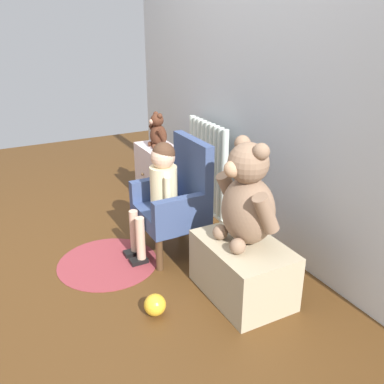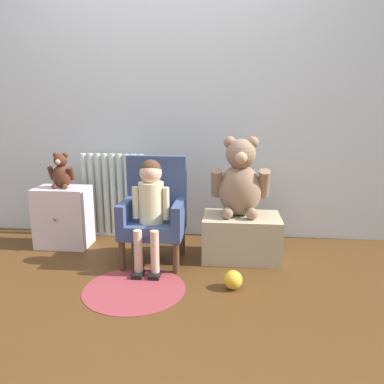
# 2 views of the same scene
# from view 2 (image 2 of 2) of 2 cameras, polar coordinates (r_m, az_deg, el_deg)

# --- Properties ---
(ground_plane) EXTENTS (6.00, 6.00, 0.00)m
(ground_plane) POSITION_cam_2_polar(r_m,az_deg,el_deg) (2.37, -7.60, -14.54)
(ground_plane) COLOR #4D3014
(back_wall) EXTENTS (3.80, 0.05, 2.40)m
(back_wall) POSITION_cam_2_polar(r_m,az_deg,el_deg) (3.17, -3.69, 14.83)
(back_wall) COLOR silver
(back_wall) RESTS_ON ground_plane
(radiator) EXTENTS (0.56, 0.05, 0.71)m
(radiator) POSITION_cam_2_polar(r_m,az_deg,el_deg) (3.24, -11.85, -0.58)
(radiator) COLOR silver
(radiator) RESTS_ON ground_plane
(small_dresser) EXTENTS (0.41, 0.29, 0.48)m
(small_dresser) POSITION_cam_2_polar(r_m,az_deg,el_deg) (3.14, -19.00, -3.60)
(small_dresser) COLOR silver
(small_dresser) RESTS_ON ground_plane
(child_armchair) EXTENTS (0.43, 0.39, 0.75)m
(child_armchair) POSITION_cam_2_polar(r_m,az_deg,el_deg) (2.68, -5.76, -3.01)
(child_armchair) COLOR #374873
(child_armchair) RESTS_ON ground_plane
(child_figure) EXTENTS (0.25, 0.35, 0.75)m
(child_figure) POSITION_cam_2_polar(r_m,az_deg,el_deg) (2.53, -6.34, -0.91)
(child_figure) COLOR beige
(child_figure) RESTS_ON ground_plane
(low_bench) EXTENTS (0.55, 0.37, 0.32)m
(low_bench) POSITION_cam_2_polar(r_m,az_deg,el_deg) (2.78, 7.51, -6.79)
(low_bench) COLOR tan
(low_bench) RESTS_ON ground_plane
(large_teddy_bear) EXTENTS (0.41, 0.29, 0.57)m
(large_teddy_bear) POSITION_cam_2_polar(r_m,az_deg,el_deg) (2.69, 7.33, 1.63)
(large_teddy_bear) COLOR #896B52
(large_teddy_bear) RESTS_ON low_bench
(small_teddy_bear) EXTENTS (0.20, 0.14, 0.28)m
(small_teddy_bear) POSITION_cam_2_polar(r_m,az_deg,el_deg) (3.05, -19.26, 2.85)
(small_teddy_bear) COLOR #4B2819
(small_teddy_bear) RESTS_ON small_dresser
(floor_rug) EXTENTS (0.63, 0.63, 0.01)m
(floor_rug) POSITION_cam_2_polar(r_m,az_deg,el_deg) (2.38, -8.78, -14.40)
(floor_rug) COLOR maroon
(floor_rug) RESTS_ON ground_plane
(toy_ball) EXTENTS (0.12, 0.12, 0.12)m
(toy_ball) POSITION_cam_2_polar(r_m,az_deg,el_deg) (2.35, 6.27, -13.16)
(toy_ball) COLOR gold
(toy_ball) RESTS_ON ground_plane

